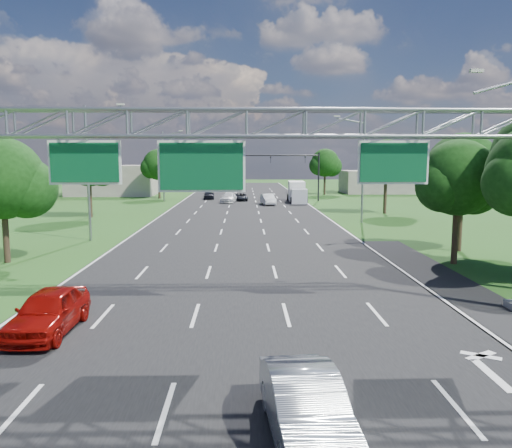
{
  "coord_description": "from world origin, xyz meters",
  "views": [
    {
      "loc": [
        0.15,
        -7.56,
        6.15
      ],
      "look_at": [
        0.68,
        14.82,
        3.21
      ],
      "focal_mm": 35.0,
      "sensor_mm": 36.0,
      "label": 1
    }
  ],
  "objects_px": {
    "sign_gantry": "(249,139)",
    "traffic_signal": "(295,165)",
    "box_truck": "(297,192)",
    "silver_sedan": "(306,408)",
    "red_coupe": "(49,311)"
  },
  "relations": [
    {
      "from": "sign_gantry",
      "to": "traffic_signal",
      "type": "xyz_separation_m",
      "value": [
        7.15,
        53.0,
        -1.72
      ]
    },
    {
      "from": "sign_gantry",
      "to": "box_truck",
      "type": "relative_size",
      "value": 3.04
    },
    {
      "from": "sign_gantry",
      "to": "silver_sedan",
      "type": "distance_m",
      "value": 11.2
    },
    {
      "from": "sign_gantry",
      "to": "silver_sedan",
      "type": "height_order",
      "value": "sign_gantry"
    },
    {
      "from": "red_coupe",
      "to": "silver_sedan",
      "type": "relative_size",
      "value": 1.03
    },
    {
      "from": "traffic_signal",
      "to": "red_coupe",
      "type": "height_order",
      "value": "traffic_signal"
    },
    {
      "from": "sign_gantry",
      "to": "silver_sedan",
      "type": "xyz_separation_m",
      "value": [
        1.16,
        -9.28,
        -6.15
      ]
    },
    {
      "from": "red_coupe",
      "to": "box_truck",
      "type": "height_order",
      "value": "box_truck"
    },
    {
      "from": "box_truck",
      "to": "red_coupe",
      "type": "bearing_deg",
      "value": -102.32
    },
    {
      "from": "sign_gantry",
      "to": "traffic_signal",
      "type": "relative_size",
      "value": 1.92
    },
    {
      "from": "silver_sedan",
      "to": "box_truck",
      "type": "distance_m",
      "value": 61.11
    },
    {
      "from": "sign_gantry",
      "to": "red_coupe",
      "type": "distance_m",
      "value": 9.66
    },
    {
      "from": "traffic_signal",
      "to": "red_coupe",
      "type": "distance_m",
      "value": 57.27
    },
    {
      "from": "silver_sedan",
      "to": "box_truck",
      "type": "bearing_deg",
      "value": 79.0
    },
    {
      "from": "sign_gantry",
      "to": "box_truck",
      "type": "height_order",
      "value": "sign_gantry"
    }
  ]
}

